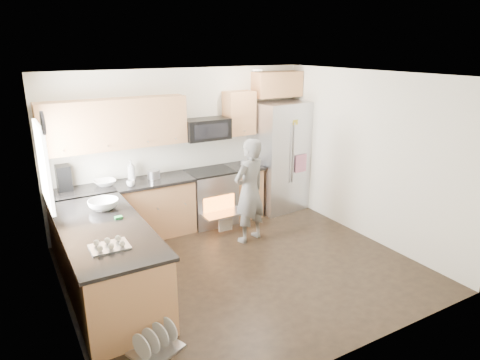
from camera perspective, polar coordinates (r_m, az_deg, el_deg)
ground at (r=6.03m, az=0.33°, el=-11.69°), size 4.50×4.50×0.00m
room_shell at (r=5.41m, az=-0.06°, el=3.95°), size 4.54×4.04×2.62m
back_cabinet_run at (r=6.91m, az=-11.26°, el=0.55°), size 4.45×0.64×2.50m
peninsula at (r=5.48m, az=-17.35°, el=-10.27°), size 0.96×2.36×1.05m
stove_range at (r=7.29m, az=-4.00°, el=-0.64°), size 0.76×0.97×1.79m
refrigerator at (r=7.90m, az=5.23°, el=3.17°), size 1.04×0.85×1.99m
person at (r=6.54m, az=1.28°, el=-1.46°), size 0.68×0.53×1.63m
dish_rack at (r=4.67m, az=-11.17°, el=-20.73°), size 0.58×0.53×0.30m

